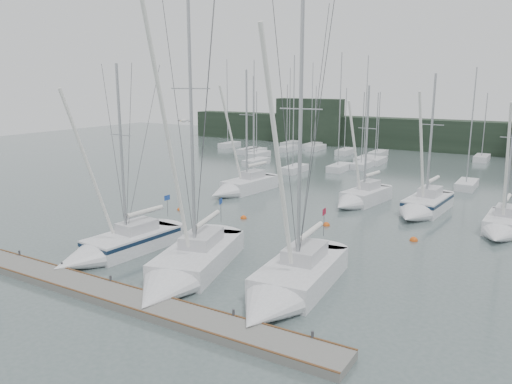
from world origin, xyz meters
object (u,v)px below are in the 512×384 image
at_px(buoy_a, 244,218).
at_px(buoy_d, 414,241).
at_px(sailboat_near_right, 286,288).
at_px(sailboat_mid_c, 358,199).
at_px(buoy_b, 326,226).
at_px(buoy_c, 180,210).
at_px(sailboat_near_center, 182,271).
at_px(sailboat_mid_d, 422,207).
at_px(sailboat_mid_b, 239,188).
at_px(sailboat_mid_e, 501,228).
at_px(sailboat_near_left, 111,248).

distance_m(buoy_a, buoy_d, 13.51).
bearing_deg(sailboat_near_right, buoy_a, 125.54).
bearing_deg(sailboat_mid_c, buoy_b, -79.67).
bearing_deg(buoy_c, buoy_b, 9.21).
height_order(sailboat_near_center, sailboat_mid_d, sailboat_near_center).
bearing_deg(sailboat_mid_c, sailboat_mid_d, 4.83).
bearing_deg(sailboat_mid_b, sailboat_near_center, -58.56).
bearing_deg(sailboat_mid_e, sailboat_mid_b, 177.48).
bearing_deg(buoy_a, sailboat_mid_c, 54.38).
relative_size(sailboat_mid_e, buoy_d, 20.21).
relative_size(sailboat_mid_d, buoy_a, 23.82).
relative_size(sailboat_near_right, sailboat_mid_e, 1.39).
relative_size(sailboat_near_left, sailboat_near_right, 0.80).
bearing_deg(sailboat_near_left, buoy_b, 61.60).
height_order(sailboat_mid_e, buoy_d, sailboat_mid_e).
xyz_separation_m(buoy_b, buoy_d, (6.80, -0.35, 0.00)).
distance_m(sailboat_near_right, sailboat_mid_e, 19.77).
relative_size(sailboat_near_left, sailboat_mid_b, 1.01).
bearing_deg(sailboat_near_right, buoy_b, 99.78).
bearing_deg(sailboat_mid_e, buoy_d, -135.99).
bearing_deg(buoy_d, sailboat_near_right, -103.99).
distance_m(sailboat_near_center, buoy_d, 16.93).
bearing_deg(buoy_a, sailboat_near_left, -101.01).
bearing_deg(buoy_c, sailboat_mid_e, 14.45).
bearing_deg(buoy_b, sailboat_mid_d, 51.70).
distance_m(sailboat_mid_c, sailboat_mid_e, 12.47).
relative_size(buoy_b, buoy_c, 1.21).
xyz_separation_m(sailboat_mid_c, sailboat_mid_d, (5.72, -0.46, 0.04)).
height_order(sailboat_mid_d, buoy_c, sailboat_mid_d).
height_order(sailboat_mid_d, buoy_b, sailboat_mid_d).
relative_size(sailboat_mid_d, buoy_c, 26.61).
height_order(sailboat_near_left, buoy_c, sailboat_near_left).
bearing_deg(buoy_b, sailboat_near_right, -75.52).
distance_m(sailboat_mid_b, buoy_d, 19.90).
bearing_deg(buoy_b, sailboat_mid_b, 153.10).
distance_m(buoy_a, buoy_c, 6.30).
bearing_deg(buoy_d, sailboat_near_center, -123.78).
bearing_deg(sailboat_near_left, sailboat_mid_c, 72.25).
height_order(sailboat_near_right, buoy_c, sailboat_near_right).
relative_size(sailboat_near_center, sailboat_mid_d, 1.44).
relative_size(sailboat_near_left, sailboat_mid_d, 1.04).
bearing_deg(sailboat_mid_b, buoy_a, -48.23).
xyz_separation_m(sailboat_mid_d, buoy_a, (-12.27, -8.67, -0.64)).
relative_size(sailboat_near_center, sailboat_mid_b, 1.40).
bearing_deg(buoy_d, sailboat_mid_e, 42.26).
height_order(buoy_a, buoy_d, buoy_d).
relative_size(sailboat_mid_c, buoy_a, 21.72).
bearing_deg(sailboat_near_right, sailboat_near_center, -176.91).
bearing_deg(sailboat_mid_b, sailboat_mid_e, 2.54).
bearing_deg(sailboat_near_center, sailboat_mid_d, 54.07).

